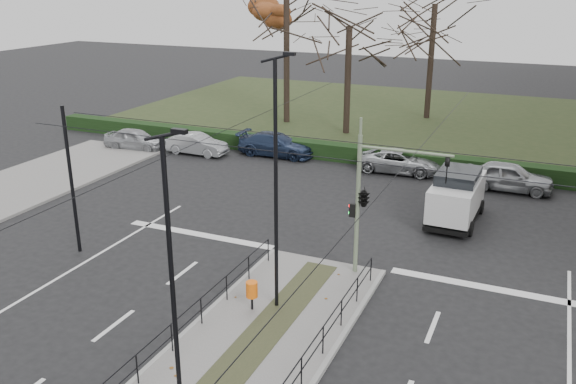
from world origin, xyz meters
name	(u,v)px	position (x,y,z in m)	size (l,w,h in m)	color
ground	(273,326)	(0.00, 0.00, 0.00)	(140.00, 140.00, 0.00)	black
median_island	(236,368)	(0.00, -2.50, 0.07)	(4.40, 15.00, 0.14)	#625F5D
park	(372,114)	(-6.00, 32.00, 0.05)	(38.00, 26.00, 0.10)	#243118
hedge	(311,149)	(-6.00, 18.60, 0.50)	(38.00, 1.00, 1.00)	black
median_railing	(233,342)	(0.00, -2.60, 0.98)	(4.14, 13.24, 0.92)	black
catenary	(293,210)	(0.00, 1.62, 3.42)	(20.00, 34.00, 6.00)	black
traffic_light	(366,196)	(1.61, 4.50, 3.19)	(3.56, 2.03, 5.24)	slate
litter_bin	(252,290)	(-0.98, 0.48, 0.86)	(0.39, 0.39, 1.00)	black
streetlamp_median_near	(174,296)	(0.27, -5.61, 4.02)	(0.64, 0.13, 7.63)	black
streetlamp_median_far	(276,186)	(-0.31, 1.01, 4.40)	(0.70, 0.14, 8.38)	black
parked_car_first	(135,139)	(-17.08, 15.70, 0.68)	(1.61, 4.01, 1.37)	#979A9E
parked_car_second	(197,144)	(-12.80, 16.29, 0.65)	(1.37, 3.93, 1.30)	#979A9E
parked_car_third	(276,145)	(-8.10, 18.00, 0.71)	(1.98, 4.87, 1.41)	#1E2A46
parked_car_fourth	(400,161)	(-0.25, 17.71, 0.64)	(2.14, 4.64, 1.29)	#979A9E
white_van	(457,195)	(3.86, 11.41, 1.26)	(2.19, 4.57, 2.41)	silver
bare_tree_center	(434,12)	(-1.61, 32.19, 8.05)	(7.60, 7.60, 11.39)	black
bare_tree_near	(349,34)	(-5.87, 25.00, 6.90)	(6.91, 6.91, 9.75)	black
parked_car_fifth	(509,176)	(5.73, 16.87, 0.75)	(1.77, 4.41, 1.50)	#979A9E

